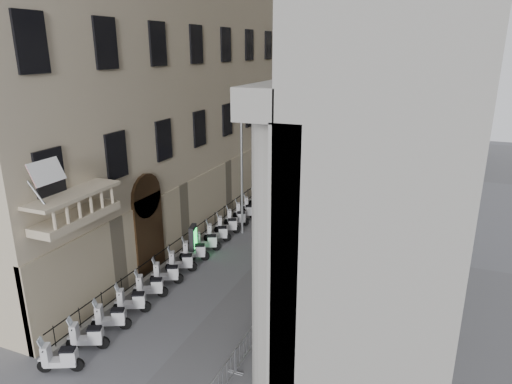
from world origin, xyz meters
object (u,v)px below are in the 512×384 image
at_px(info_kiosk, 193,241).
at_px(pedestrian_a, 340,193).
at_px(pedestrian_b, 355,177).
at_px(security_tent, 292,161).
at_px(street_lamp, 246,161).
at_px(scooter_0, 62,371).

relative_size(info_kiosk, pedestrian_a, 1.03).
distance_m(pedestrian_a, pedestrian_b, 5.46).
xyz_separation_m(security_tent, pedestrian_b, (4.72, 3.69, -1.87)).
bearing_deg(street_lamp, pedestrian_b, 81.88).
distance_m(scooter_0, info_kiosk, 10.71).
xyz_separation_m(security_tent, pedestrian_a, (4.60, -1.77, -1.76)).
distance_m(security_tent, pedestrian_b, 6.28).
bearing_deg(info_kiosk, pedestrian_a, 47.88).
relative_size(security_tent, street_lamp, 0.48).
xyz_separation_m(info_kiosk, pedestrian_b, (6.09, 18.01, -0.14)).
xyz_separation_m(info_kiosk, pedestrian_a, (5.97, 12.55, -0.04)).
distance_m(security_tent, info_kiosk, 14.48).
bearing_deg(street_lamp, security_tent, 101.22).
bearing_deg(info_kiosk, pedestrian_b, 54.63).
height_order(scooter_0, pedestrian_a, pedestrian_a).
bearing_deg(pedestrian_a, info_kiosk, 64.28).
relative_size(street_lamp, pedestrian_a, 4.35).
bearing_deg(pedestrian_b, scooter_0, 121.57).
distance_m(street_lamp, pedestrian_b, 14.96).
height_order(security_tent, street_lamp, street_lamp).
relative_size(scooter_0, pedestrian_a, 0.78).
relative_size(security_tent, info_kiosk, 2.03).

